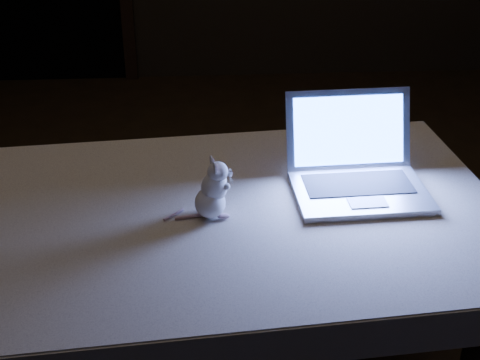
{
  "coord_description": "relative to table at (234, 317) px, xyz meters",
  "views": [
    {
      "loc": [
        -0.16,
        -2.03,
        1.65
      ],
      "look_at": [
        -0.06,
        -0.44,
        0.78
      ],
      "focal_mm": 52.0,
      "sensor_mm": 36.0,
      "label": 1
    }
  ],
  "objects": [
    {
      "name": "floor",
      "position": [
        0.08,
        0.48,
        -0.35
      ],
      "size": [
        5.0,
        5.0,
        0.0
      ],
      "primitive_type": "plane",
      "color": "black",
      "rests_on": "ground"
    },
    {
      "name": "table",
      "position": [
        0.0,
        0.0,
        0.0
      ],
      "size": [
        1.38,
        0.96,
        0.7
      ],
      "primitive_type": null,
      "rotation": [
        0.0,
        0.0,
        0.09
      ],
      "color": "black",
      "rests_on": "floor"
    },
    {
      "name": "tablecloth",
      "position": [
        0.07,
        0.05,
        0.31
      ],
      "size": [
        1.5,
        1.08,
        0.1
      ],
      "primitive_type": null,
      "rotation": [
        0.0,
        0.0,
        -0.09
      ],
      "color": "beige",
      "rests_on": "table"
    },
    {
      "name": "laptop",
      "position": [
        0.35,
        0.05,
        0.48
      ],
      "size": [
        0.37,
        0.33,
        0.24
      ],
      "primitive_type": null,
      "rotation": [
        0.0,
        0.0,
        0.05
      ],
      "color": "#BCBCC1",
      "rests_on": "tablecloth"
    },
    {
      "name": "plush_mouse",
      "position": [
        -0.06,
        -0.03,
        0.44
      ],
      "size": [
        0.12,
        0.12,
        0.16
      ],
      "primitive_type": null,
      "rotation": [
        0.0,
        0.0,
        -0.05
      ],
      "color": "white",
      "rests_on": "tablecloth"
    }
  ]
}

